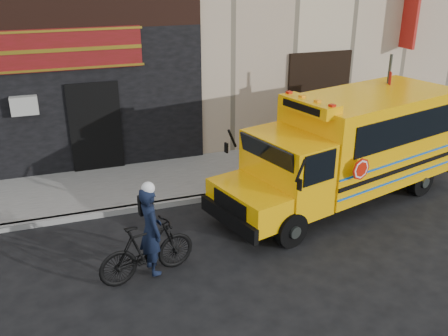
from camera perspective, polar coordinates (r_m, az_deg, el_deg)
The scene contains 7 objects.
ground at distance 11.29m, azimuth 5.64°, elevation -8.66°, with size 120.00×120.00×0.00m, color black.
curb at distance 13.37m, azimuth 1.06°, elevation -2.92°, with size 40.00×0.20×0.15m, color gray.
sidewalk at distance 14.66m, azimuth -0.95°, elevation -0.52°, with size 40.00×3.00×0.15m, color #64625D.
school_bus at distance 13.11m, azimuth 14.36°, elevation 2.61°, with size 7.22×3.89×2.92m.
sign_pole at distance 14.66m, azimuth 17.86°, elevation 6.07°, with size 0.14×0.29×3.53m.
bicycle at distance 10.02m, azimuth -8.78°, elevation -9.26°, with size 0.56×2.00×1.20m, color black.
cyclist at distance 9.95m, azimuth -8.36°, elevation -7.30°, with size 0.67×0.44×1.85m, color black.
Camera 1 is at (-4.17, -8.71, 5.86)m, focal length 40.00 mm.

